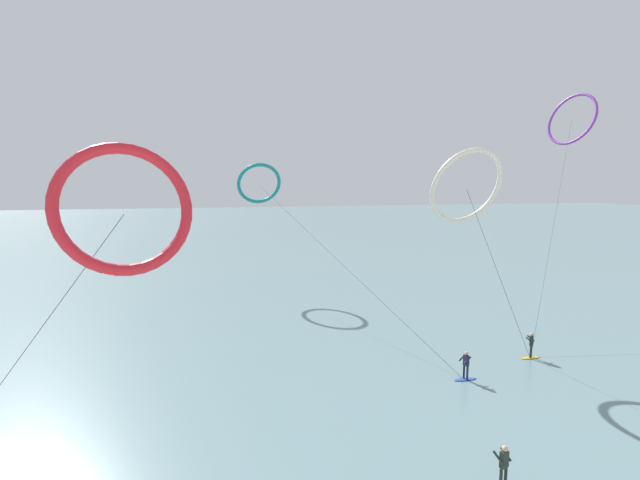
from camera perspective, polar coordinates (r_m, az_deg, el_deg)
The scene contains 8 objects.
sea_water at distance 111.61m, azimuth -10.64°, elevation 1.14°, with size 400.00×200.00×0.08m, color slate.
surfer_amber at distance 33.91m, azimuth 24.32°, elevation -11.80°, with size 1.40×0.73×1.70m.
surfer_cobalt at distance 29.15m, azimuth 17.33°, elevation -14.60°, with size 1.40×0.63×1.70m.
surfer_navy at distance 20.52m, azimuth 21.45°, elevation -24.61°, with size 1.40×0.65×1.70m.
kite_ivory at distance 31.90m, azimuth 17.43°, elevation 6.20°, with size 6.51×3.78×13.62m.
kite_crimson at distance 17.53m, azimuth -22.79°, elevation 3.57°, with size 10.47×4.81×12.87m.
kite_violet at distance 54.57m, azimuth 28.32°, elevation 12.81°, with size 17.25×18.33×20.29m.
kite_teal at distance 49.21m, azimuth -7.42°, elevation 6.82°, with size 11.09×27.24×13.40m.
Camera 1 is at (-6.45, -5.79, 11.46)m, focal length 26.27 mm.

